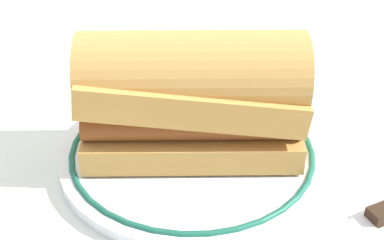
# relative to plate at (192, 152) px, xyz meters

# --- Properties ---
(ground_plane) EXTENTS (1.50, 1.50, 0.00)m
(ground_plane) POSITION_rel_plate_xyz_m (0.02, 0.01, -0.01)
(ground_plane) COLOR silver
(plate) EXTENTS (0.26, 0.26, 0.01)m
(plate) POSITION_rel_plate_xyz_m (0.00, 0.00, 0.00)
(plate) COLOR white
(plate) RESTS_ON ground_plane
(sausage_sandwich) EXTENTS (0.21, 0.11, 0.12)m
(sausage_sandwich) POSITION_rel_plate_xyz_m (0.00, -0.00, 0.07)
(sausage_sandwich) COLOR #BE8B45
(sausage_sandwich) RESTS_ON plate
(butter_knife) EXTENTS (0.16, 0.07, 0.01)m
(butter_knife) POSITION_rel_plate_xyz_m (0.13, -0.11, -0.00)
(butter_knife) COLOR silver
(butter_knife) RESTS_ON ground_plane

